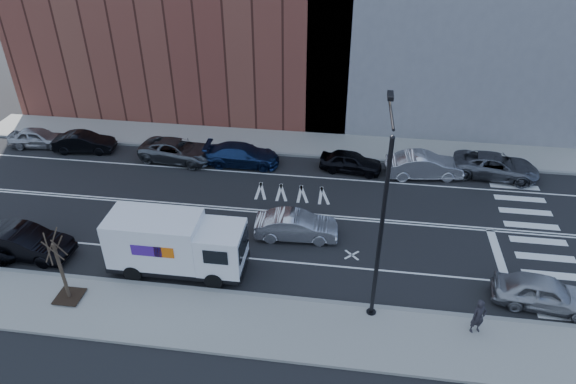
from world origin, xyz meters
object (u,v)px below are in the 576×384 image
(far_parked_b, at_px, (84,142))
(pedestrian, at_px, (478,317))
(driving_sedan, at_px, (296,226))
(near_parked_front, at_px, (544,292))
(far_parked_a, at_px, (38,137))
(fedex_van, at_px, (176,244))

(far_parked_b, relative_size, pedestrian, 2.43)
(driving_sedan, distance_m, near_parked_front, 12.37)
(far_parked_a, bearing_deg, far_parked_b, -99.72)
(far_parked_a, distance_m, pedestrian, 31.47)
(far_parked_b, xyz_separation_m, near_parked_front, (27.93, -11.37, 0.07))
(fedex_van, xyz_separation_m, far_parked_a, (-14.19, 11.54, -0.93))
(near_parked_front, height_order, pedestrian, pedestrian)
(far_parked_a, xyz_separation_m, far_parked_b, (3.64, -0.26, -0.00))
(far_parked_a, distance_m, far_parked_b, 3.65)
(far_parked_a, bearing_deg, near_parked_front, -115.90)
(driving_sedan, height_order, pedestrian, pedestrian)
(driving_sedan, xyz_separation_m, pedestrian, (8.55, -5.73, 0.28))
(near_parked_front, bearing_deg, far_parked_a, 76.96)
(far_parked_b, xyz_separation_m, pedestrian, (24.63, -13.56, 0.32))
(far_parked_b, bearing_deg, driving_sedan, -122.06)
(far_parked_b, bearing_deg, pedestrian, -124.94)
(driving_sedan, relative_size, pedestrian, 2.59)
(far_parked_a, height_order, driving_sedan, driving_sedan)
(near_parked_front, bearing_deg, driving_sedan, 80.53)
(fedex_van, bearing_deg, far_parked_b, 132.87)
(fedex_van, distance_m, driving_sedan, 6.58)
(driving_sedan, relative_size, near_parked_front, 1.00)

